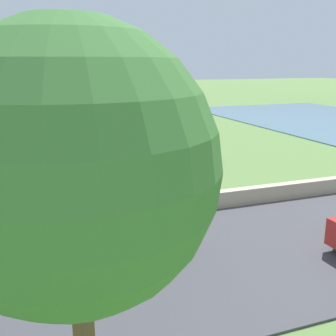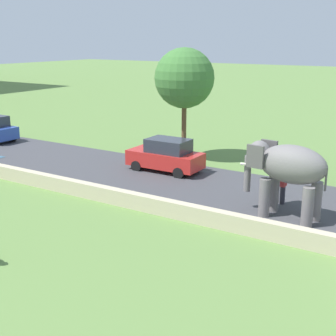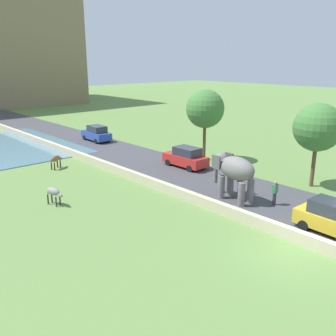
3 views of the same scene
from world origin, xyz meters
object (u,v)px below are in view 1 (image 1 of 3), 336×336
person_beside_elephant (154,238)px  cow_black (109,129)px  elephant (121,185)px  cow_grey (207,148)px  person_trailing (44,251)px

person_beside_elephant → cow_black: bearing=171.3°
person_beside_elephant → cow_black: person_beside_elephant is taller
elephant → cow_grey: bearing=141.7°
person_beside_elephant → cow_grey: (-10.44, 6.58, -0.04)m
elephant → person_trailing: (1.20, -2.34, -1.16)m
person_beside_elephant → cow_grey: person_beside_elephant is taller
person_beside_elephant → cow_black: size_ratio=1.17×
person_trailing → cow_grey: size_ratio=1.14×
cow_grey → elephant: bearing=-38.3°
cow_grey → person_beside_elephant: bearing=-32.2°
cow_grey → cow_black: (-8.79, -3.64, 0.00)m
elephant → cow_black: size_ratio=2.54×
cow_black → person_beside_elephant: bearing=-8.7°
elephant → person_trailing: 2.88m
elephant → cow_black: elephant is taller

